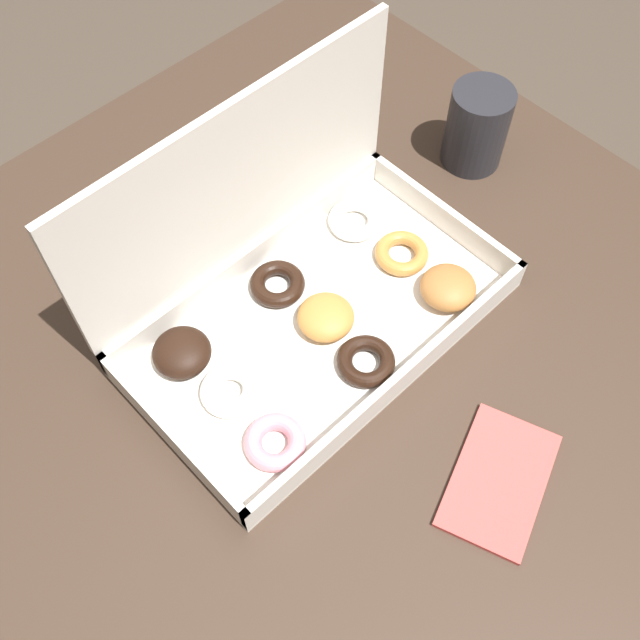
% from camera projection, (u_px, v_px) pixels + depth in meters
% --- Properties ---
extents(ground_plane, '(8.00, 8.00, 0.00)m').
position_uv_depth(ground_plane, '(311.00, 552.00, 1.38)').
color(ground_plane, '#42382D').
extents(dining_table, '(0.97, 0.92, 0.72)m').
position_uv_depth(dining_table, '(306.00, 411.00, 0.85)').
color(dining_table, '#38281E').
rests_on(dining_table, ground_plane).
extents(donut_box, '(0.39, 0.23, 0.23)m').
position_uv_depth(donut_box, '(298.00, 285.00, 0.76)').
color(donut_box, silver).
rests_on(donut_box, dining_table).
extents(coffee_mug, '(0.07, 0.07, 0.10)m').
position_uv_depth(coffee_mug, '(477.00, 126.00, 0.88)').
color(coffee_mug, '#232328').
rests_on(coffee_mug, dining_table).
extents(paper_napkin, '(0.15, 0.12, 0.01)m').
position_uv_depth(paper_napkin, '(499.00, 480.00, 0.70)').
color(paper_napkin, '#CC4C47').
rests_on(paper_napkin, dining_table).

